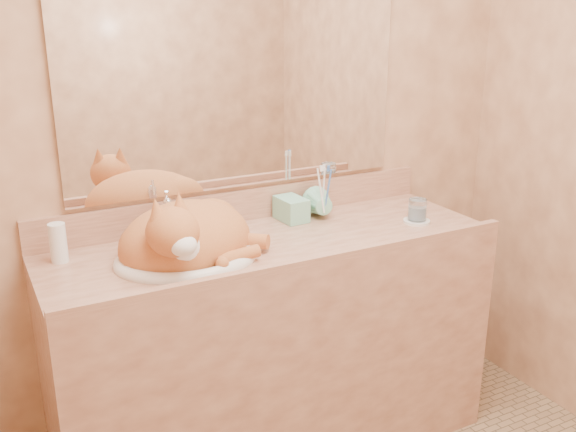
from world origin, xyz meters
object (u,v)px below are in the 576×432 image
sink_basin (186,238)px  water_glass (417,210)px  toothbrush_cup (324,208)px  soap_dispenser (301,200)px  cat (186,234)px  vanity_counter (274,348)px

sink_basin → water_glass: (0.90, -0.05, -0.02)m
toothbrush_cup → soap_dispenser: bearing=178.7°
cat → toothbrush_cup: (0.59, 0.12, -0.03)m
cat → toothbrush_cup: size_ratio=4.14×
vanity_counter → sink_basin: size_ratio=3.43×
cat → water_glass: size_ratio=5.77×
sink_basin → cat: size_ratio=0.99×
soap_dispenser → water_glass: (0.41, -0.18, -0.05)m
vanity_counter → toothbrush_cup: size_ratio=14.06×
soap_dispenser → sink_basin: bearing=-169.7°
vanity_counter → water_glass: 0.75m
toothbrush_cup → cat: bearing=-168.9°
vanity_counter → sink_basin: (-0.32, -0.02, 0.50)m
vanity_counter → water_glass: (0.58, -0.07, 0.48)m
sink_basin → toothbrush_cup: 0.61m
soap_dispenser → cat: bearing=-170.4°
vanity_counter → water_glass: size_ratio=19.61×
soap_dispenser → toothbrush_cup: (0.10, -0.00, -0.05)m
sink_basin → soap_dispenser: (0.49, 0.13, 0.03)m
cat → sink_basin: bearing=-132.1°
vanity_counter → soap_dispenser: size_ratio=7.91×
vanity_counter → sink_basin: bearing=-176.5°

